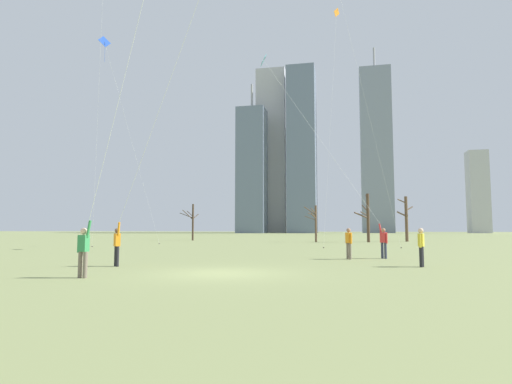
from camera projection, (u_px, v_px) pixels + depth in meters
The scene contains 17 objects.
ground_plane at pixel (221, 273), 15.12m from camera, with size 400.00×400.00×0.00m, color #848E56.
kite_flyer_foreground_right_teal at pixel (355, 197), 24.51m from camera, with size 8.50×8.82×15.40m.
kite_flyer_far_back_green at pixel (152, 144), 16.19m from camera, with size 9.57×7.34×16.76m.
kite_flyer_foreground_left_white at pixel (99, 186), 13.27m from camera, with size 6.47×4.41×15.66m.
bystander_watching_nearby at pixel (421, 245), 17.69m from camera, with size 0.31×0.48×1.62m.
bystander_strolling_midfield at pixel (349, 242), 22.07m from camera, with size 0.35×0.45×1.62m.
distant_kite_drifting_left_blue at pixel (109, 58), 41.10m from camera, with size 4.08×5.97×20.24m.
distant_kite_low_near_trees_orange at pixel (335, 38), 39.30m from camera, with size 1.61×4.31×22.44m.
bare_tree_center at pixel (315, 221), 50.41m from camera, with size 1.58×2.08×4.36m.
bare_tree_leftmost at pixel (367, 216), 49.48m from camera, with size 1.82×2.43×5.70m.
bare_tree_far_right_edge at pixel (406, 218), 52.24m from camera, with size 2.10×1.69×5.58m.
bare_tree_rightmost at pixel (192, 221), 56.99m from camera, with size 2.14×2.08×4.90m.
skyline_mid_tower_right at pixel (273, 151), 162.70m from camera, with size 11.07×11.09×62.43m.
skyline_short_annex at pixel (252, 170), 149.87m from camera, with size 9.88×9.10×53.59m.
skyline_mid_tower_left at pixel (478, 192), 148.57m from camera, with size 6.44×6.31×28.97m.
skyline_wide_slab at pixel (302, 150), 152.41m from camera, with size 10.08×10.63×59.97m.
skyline_squat_block at pixel (376, 149), 155.21m from camera, with size 11.35×5.04×69.25m.
Camera 1 is at (4.41, -14.72, 1.60)m, focal length 29.65 mm.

